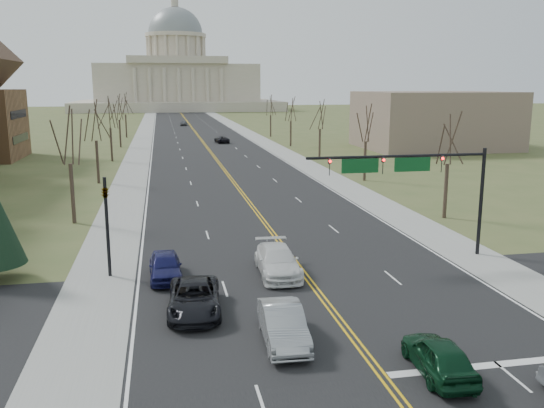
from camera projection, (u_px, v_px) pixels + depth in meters
name	position (u px, v px, depth m)	size (l,w,h in m)	color
ground	(373.00, 364.00, 23.56)	(600.00, 600.00, 0.00)	#455329
road	(198.00, 136.00, 129.31)	(20.00, 380.00, 0.01)	black
cross_road	(331.00, 309.00, 29.33)	(120.00, 14.00, 0.01)	black
sidewalk_left	(143.00, 136.00, 127.09)	(4.00, 380.00, 0.03)	gray
sidewalk_right	(251.00, 135.00, 131.53)	(4.00, 380.00, 0.03)	gray
center_line	(198.00, 135.00, 129.31)	(0.42, 380.00, 0.01)	gold
edge_line_left	(154.00, 136.00, 127.50)	(0.15, 380.00, 0.01)	silver
edge_line_right	(241.00, 135.00, 131.13)	(0.15, 380.00, 0.01)	silver
stop_bar	(498.00, 364.00, 23.53)	(9.50, 0.50, 0.01)	silver
capitol	(177.00, 78.00, 260.93)	(90.00, 60.00, 50.00)	#B0A792
signal_mast	(411.00, 172.00, 36.75)	(12.12, 0.44, 7.20)	black
signal_left	(107.00, 216.00, 33.66)	(0.32, 0.36, 6.00)	black
tree_r_0	(449.00, 142.00, 48.17)	(3.74, 3.74, 8.50)	#31251D
tree_l_0	(69.00, 139.00, 46.20)	(3.96, 3.96, 9.00)	#31251D
tree_r_1	(366.00, 125.00, 67.40)	(3.74, 3.74, 8.50)	#31251D
tree_l_1	(95.00, 123.00, 65.42)	(3.96, 3.96, 9.00)	#31251D
tree_r_2	(320.00, 116.00, 86.63)	(3.74, 3.74, 8.50)	#31251D
tree_l_2	(110.00, 114.00, 84.65)	(3.96, 3.96, 9.00)	#31251D
tree_r_3	(291.00, 111.00, 105.86)	(3.74, 3.74, 8.50)	#31251D
tree_l_3	(119.00, 109.00, 103.88)	(3.96, 3.96, 9.00)	#31251D
tree_r_4	(271.00, 107.00, 125.08)	(3.74, 3.74, 8.50)	#31251D
tree_l_4	(125.00, 105.00, 123.11)	(3.96, 3.96, 9.00)	#31251D
bldg_right_mass	(434.00, 120.00, 103.02)	(25.00, 20.00, 10.00)	#7C6458
car_nb_inner_lead	(439.00, 356.00, 22.62)	(1.80, 4.47, 1.52)	black
car_sb_inner_lead	(283.00, 324.00, 25.43)	(1.75, 5.02, 1.65)	#929599
car_sb_outer_lead	(194.00, 298.00, 28.75)	(2.56, 5.54, 1.54)	black
car_sb_inner_second	(278.00, 261.00, 34.54)	(2.34, 5.76, 1.67)	silver
car_sb_outer_second	(165.00, 266.00, 33.78)	(1.85, 4.60, 1.57)	#16174D
car_far_nb	(222.00, 139.00, 112.89)	(2.21, 4.79, 1.33)	black
car_far_sb	(184.00, 123.00, 160.12)	(1.73, 4.29, 1.46)	#54575D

